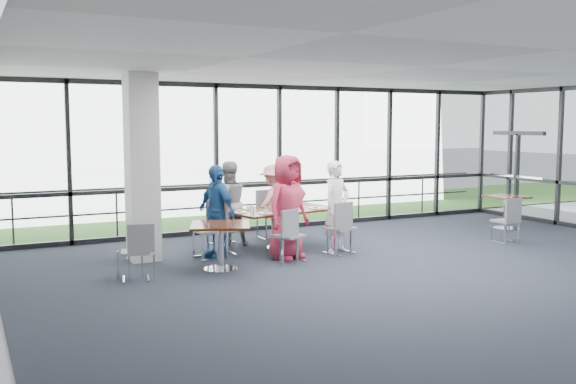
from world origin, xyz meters
name	(u,v)px	position (x,y,z in m)	size (l,w,h in m)	color
floor	(421,274)	(0.00, 0.00, -0.01)	(12.00, 10.00, 0.02)	#202632
ceiling	(425,67)	(0.00, 0.00, 3.20)	(12.00, 10.00, 0.04)	silver
curtain_wall_back	(279,157)	(0.00, 5.00, 1.60)	(12.00, 0.10, 3.20)	white
exit_door	(517,176)	(6.00, 3.75, 1.05)	(0.12, 1.60, 2.10)	black
structural_column	(142,168)	(-3.60, 3.00, 1.60)	(0.50, 0.50, 3.20)	silver
apron	(204,205)	(0.00, 10.00, -0.02)	(80.00, 70.00, 0.02)	gray
grass_strip	(230,212)	(0.00, 8.00, 0.01)	(80.00, 5.00, 0.01)	#23551A
hangar_main	(145,114)	(4.00, 32.00, 3.00)	(24.00, 10.00, 6.00)	silver
guard_rail	(268,203)	(0.00, 5.60, 0.50)	(0.06, 0.06, 12.00)	#2D2D33
main_table	(281,215)	(-1.03, 2.86, 0.63)	(2.20, 1.47, 0.75)	#3C180C
side_table_left	(220,231)	(-2.70, 1.67, 0.64)	(1.21, 1.21, 0.75)	#3C180C
side_table_right	(507,202)	(4.46, 2.58, 0.62)	(0.82, 0.82, 0.75)	#3C180C
diner_near_left	(287,207)	(-1.33, 1.99, 0.91)	(0.89, 0.58, 1.81)	#C42D4A
diner_near_right	(336,206)	(-0.24, 2.15, 0.84)	(0.61, 0.45, 1.67)	white
diner_far_left	(228,204)	(-1.79, 3.61, 0.81)	(0.79, 0.49, 1.63)	gray
diner_far_right	(274,202)	(-0.69, 3.87, 0.76)	(0.98, 0.51, 1.52)	pink
diner_end	(216,212)	(-2.41, 2.61, 0.82)	(0.96, 0.52, 1.64)	#215493
chair_main_nl	(289,236)	(-1.44, 1.72, 0.45)	(0.44, 0.44, 0.90)	gray
chair_main_nr	(340,228)	(-0.30, 1.94, 0.47)	(0.46, 0.46, 0.93)	gray
chair_main_fl	(223,220)	(-1.83, 3.79, 0.47)	(0.46, 0.46, 0.94)	gray
chair_main_fr	(271,215)	(-0.75, 3.89, 0.48)	(0.47, 0.47, 0.96)	gray
chair_main_end	(210,231)	(-2.54, 2.60, 0.49)	(0.48, 0.48, 0.98)	gray
chair_spare_la	(135,252)	(-4.08, 1.64, 0.42)	(0.41, 0.41, 0.85)	gray
chair_spare_lb	(222,229)	(-2.26, 2.74, 0.47)	(0.46, 0.46, 0.95)	gray
chair_spare_r	(505,221)	(3.18, 1.36, 0.44)	(0.43, 0.43, 0.87)	gray
plate_nl	(266,213)	(-1.56, 2.40, 0.76)	(0.25, 0.25, 0.01)	white
plate_nr	(315,208)	(-0.41, 2.63, 0.76)	(0.27, 0.27, 0.01)	white
plate_fl	(249,209)	(-1.57, 3.10, 0.76)	(0.25, 0.25, 0.01)	white
plate_fr	(290,204)	(-0.56, 3.37, 0.76)	(0.25, 0.25, 0.01)	white
plate_end	(240,212)	(-1.92, 2.74, 0.76)	(0.27, 0.27, 0.01)	white
tumbler_a	(276,207)	(-1.24, 2.61, 0.82)	(0.07, 0.07, 0.15)	white
tumbler_b	(301,205)	(-0.69, 2.68, 0.82)	(0.07, 0.07, 0.14)	white
tumbler_c	(275,204)	(-1.03, 3.11, 0.82)	(0.07, 0.07, 0.14)	white
tumbler_d	(252,209)	(-1.72, 2.62, 0.82)	(0.07, 0.07, 0.14)	white
menu_a	(288,213)	(-1.14, 2.34, 0.75)	(0.33, 0.23, 0.00)	beige
menu_b	(326,207)	(-0.16, 2.66, 0.75)	(0.31, 0.21, 0.00)	beige
menu_c	(277,206)	(-0.91, 3.26, 0.75)	(0.31, 0.22, 0.00)	beige
condiment_caddy	(282,207)	(-0.96, 2.94, 0.77)	(0.10, 0.07, 0.04)	black
ketchup_bottle	(280,204)	(-1.03, 2.89, 0.84)	(0.06, 0.06, 0.18)	#B01E00
green_bottle	(283,204)	(-0.97, 2.87, 0.85)	(0.05, 0.05, 0.20)	#1B691F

